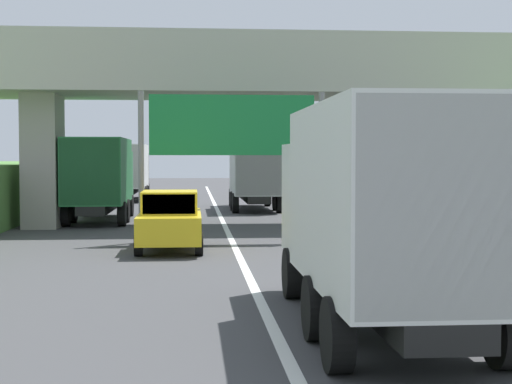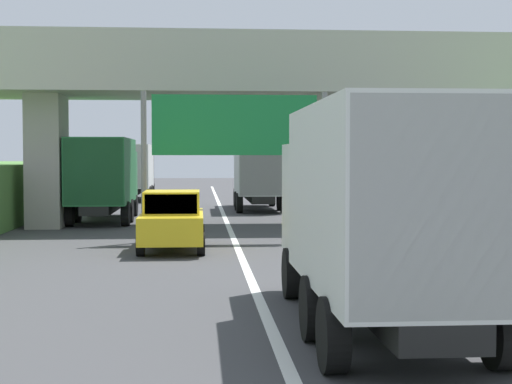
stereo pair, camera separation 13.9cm
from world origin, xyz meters
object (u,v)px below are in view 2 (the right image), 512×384
object	(u,v)px
truck_green	(105,175)
truck_black	(133,169)
overhead_highway_sign	(235,133)
car_yellow	(172,221)
truck_silver	(258,172)
truck_white	(376,206)

from	to	relation	value
truck_green	truck_black	size ratio (longest dim) A/B	1.00
overhead_highway_sign	car_yellow	distance (m)	3.81
truck_silver	truck_black	bearing A→B (deg)	127.72
truck_black	truck_green	bearing A→B (deg)	-89.44
overhead_highway_sign	truck_white	bearing A→B (deg)	-82.71
truck_green	truck_white	distance (m)	21.70
car_yellow	truck_white	bearing A→B (deg)	-71.51
truck_black	truck_white	size ratio (longest dim) A/B	1.00
truck_black	truck_white	bearing A→B (deg)	-79.39
overhead_highway_sign	truck_silver	bearing A→B (deg)	82.77
truck_green	car_yellow	world-z (taller)	truck_green
truck_green	truck_silver	size ratio (longest dim) A/B	1.00
truck_silver	truck_white	xyz separation A→B (m)	(-0.26, -27.25, 0.00)
car_yellow	overhead_highway_sign	bearing A→B (deg)	47.41
overhead_highway_sign	truck_black	world-z (taller)	overhead_highway_sign
truck_black	car_yellow	size ratio (longest dim) A/B	1.78
truck_black	truck_white	distance (m)	37.04
truck_black	overhead_highway_sign	bearing A→B (deg)	-77.67
truck_silver	overhead_highway_sign	bearing A→B (deg)	-97.23
truck_white	car_yellow	bearing A→B (deg)	108.49
truck_green	overhead_highway_sign	bearing A→B (deg)	-57.99
truck_silver	car_yellow	xyz separation A→B (m)	(-3.77, -16.77, -1.08)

